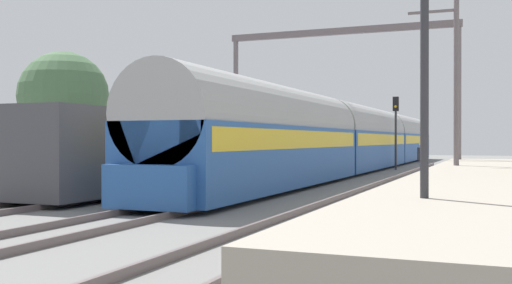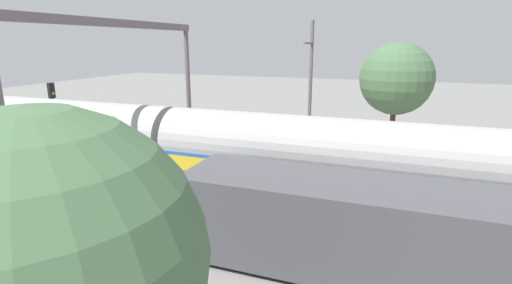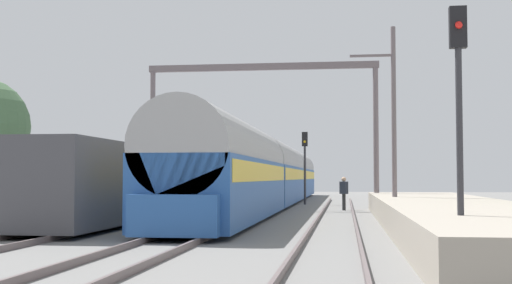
{
  "view_description": "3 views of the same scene",
  "coord_description": "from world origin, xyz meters",
  "px_view_note": "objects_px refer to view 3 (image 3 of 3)",
  "views": [
    {
      "loc": [
        8.04,
        -17.02,
        1.87
      ],
      "look_at": [
        0.0,
        2.9,
        1.8
      ],
      "focal_mm": 42.72,
      "sensor_mm": 36.0,
      "label": 1
    },
    {
      "loc": [
        -14.77,
        2.63,
        6.84
      ],
      "look_at": [
        0.87,
        8.41,
        2.47
      ],
      "focal_mm": 26.75,
      "sensor_mm": 36.0,
      "label": 2
    },
    {
      "loc": [
        4.43,
        -21.49,
        1.7
      ],
      "look_at": [
        0.0,
        12.4,
        3.48
      ],
      "focal_mm": 47.85,
      "sensor_mm": 36.0,
      "label": 3
    }
  ],
  "objects_px": {
    "passenger_train": "(273,173)",
    "catenary_gantry": "(262,104)",
    "railway_signal_near": "(459,97)",
    "railway_signal_far": "(305,158)",
    "person_crossing": "(344,190)",
    "freight_car": "(108,184)"
  },
  "relations": [
    {
      "from": "railway_signal_far",
      "to": "catenary_gantry",
      "type": "xyz_separation_m",
      "value": [
        -1.92,
        -6.68,
        2.68
      ]
    },
    {
      "from": "person_crossing",
      "to": "railway_signal_near",
      "type": "distance_m",
      "value": 21.03
    },
    {
      "from": "railway_signal_far",
      "to": "passenger_train",
      "type": "bearing_deg",
      "value": -149.89
    },
    {
      "from": "passenger_train",
      "to": "catenary_gantry",
      "type": "distance_m",
      "value": 6.66
    },
    {
      "from": "person_crossing",
      "to": "railway_signal_near",
      "type": "relative_size",
      "value": 0.32
    },
    {
      "from": "person_crossing",
      "to": "railway_signal_far",
      "type": "xyz_separation_m",
      "value": [
        -2.44,
        7.34,
        1.92
      ]
    },
    {
      "from": "catenary_gantry",
      "to": "person_crossing",
      "type": "bearing_deg",
      "value": -8.53
    },
    {
      "from": "passenger_train",
      "to": "railway_signal_near",
      "type": "height_order",
      "value": "railway_signal_near"
    },
    {
      "from": "freight_car",
      "to": "person_crossing",
      "type": "height_order",
      "value": "freight_car"
    },
    {
      "from": "freight_car",
      "to": "railway_signal_far",
      "type": "relative_size",
      "value": 2.84
    },
    {
      "from": "passenger_train",
      "to": "railway_signal_near",
      "type": "distance_m",
      "value": 27.87
    },
    {
      "from": "passenger_train",
      "to": "railway_signal_far",
      "type": "xyz_separation_m",
      "value": [
        1.92,
        1.11,
        0.97
      ]
    },
    {
      "from": "railway_signal_far",
      "to": "catenary_gantry",
      "type": "relative_size",
      "value": 0.37
    },
    {
      "from": "person_crossing",
      "to": "catenary_gantry",
      "type": "relative_size",
      "value": 0.14
    },
    {
      "from": "person_crossing",
      "to": "railway_signal_near",
      "type": "bearing_deg",
      "value": -41.21
    },
    {
      "from": "passenger_train",
      "to": "railway_signal_near",
      "type": "bearing_deg",
      "value": -75.74
    },
    {
      "from": "railway_signal_near",
      "to": "railway_signal_far",
      "type": "bearing_deg",
      "value": 99.97
    },
    {
      "from": "railway_signal_near",
      "to": "railway_signal_far",
      "type": "height_order",
      "value": "railway_signal_near"
    },
    {
      "from": "person_crossing",
      "to": "railway_signal_near",
      "type": "height_order",
      "value": "railway_signal_near"
    },
    {
      "from": "catenary_gantry",
      "to": "railway_signal_far",
      "type": "bearing_deg",
      "value": 73.99
    },
    {
      "from": "person_crossing",
      "to": "railway_signal_far",
      "type": "relative_size",
      "value": 0.38
    },
    {
      "from": "passenger_train",
      "to": "catenary_gantry",
      "type": "height_order",
      "value": "catenary_gantry"
    }
  ]
}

